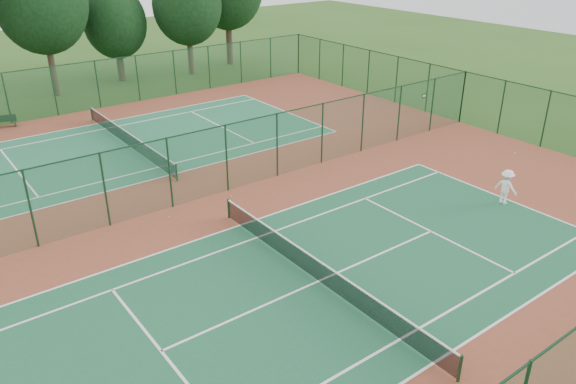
% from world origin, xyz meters
% --- Properties ---
extents(ground, '(120.00, 120.00, 0.00)m').
position_xyz_m(ground, '(0.00, 0.00, 0.00)').
color(ground, '#2B531A').
rests_on(ground, ground).
extents(red_pad, '(40.00, 36.00, 0.01)m').
position_xyz_m(red_pad, '(0.00, 0.00, 0.01)').
color(red_pad, brown).
rests_on(red_pad, ground).
extents(court_near, '(23.77, 10.97, 0.01)m').
position_xyz_m(court_near, '(0.00, -9.00, 0.01)').
color(court_near, '#1B5837').
rests_on(court_near, red_pad).
extents(court_far, '(23.77, 10.97, 0.01)m').
position_xyz_m(court_far, '(0.00, 9.00, 0.01)').
color(court_far, '#226B46').
rests_on(court_far, red_pad).
extents(fence_north, '(40.00, 0.09, 3.50)m').
position_xyz_m(fence_north, '(0.00, 18.00, 1.76)').
color(fence_north, '#1C5430').
rests_on(fence_north, ground).
extents(fence_east, '(0.09, 36.00, 3.50)m').
position_xyz_m(fence_east, '(20.00, 0.00, 1.76)').
color(fence_east, '#174526').
rests_on(fence_east, ground).
extents(fence_divider, '(40.00, 0.09, 3.50)m').
position_xyz_m(fence_divider, '(0.00, 0.00, 1.76)').
color(fence_divider, '#184A2C').
rests_on(fence_divider, ground).
extents(tennis_net_near, '(0.10, 12.90, 0.97)m').
position_xyz_m(tennis_net_near, '(0.00, -9.00, 0.54)').
color(tennis_net_near, '#14381E').
rests_on(tennis_net_near, ground).
extents(tennis_net_far, '(0.10, 12.90, 0.97)m').
position_xyz_m(tennis_net_far, '(0.00, 9.00, 0.54)').
color(tennis_net_far, '#153B21').
rests_on(tennis_net_far, ground).
extents(player_near, '(0.75, 1.17, 1.72)m').
position_xyz_m(player_near, '(11.38, -9.24, 0.88)').
color(player_near, white).
rests_on(player_near, court_near).
extents(bench, '(1.50, 0.79, 0.89)m').
position_xyz_m(bench, '(-5.13, 17.33, 0.47)').
color(bench, '#11311A').
rests_on(bench, red_pad).
extents(stray_ball_a, '(0.07, 0.07, 0.07)m').
position_xyz_m(stray_ball_a, '(1.26, -0.70, 0.05)').
color(stray_ball_a, '#C3D331').
rests_on(stray_ball_a, red_pad).
extents(stray_ball_b, '(0.06, 0.06, 0.06)m').
position_xyz_m(stray_ball_b, '(9.92, -0.51, 0.04)').
color(stray_ball_b, '#E7F438').
rests_on(stray_ball_b, red_pad).
extents(stray_ball_c, '(0.07, 0.07, 0.07)m').
position_xyz_m(stray_ball_c, '(-2.20, -0.90, 0.04)').
color(stray_ball_c, gold).
rests_on(stray_ball_c, red_pad).
extents(evergreen_row, '(39.00, 5.00, 12.00)m').
position_xyz_m(evergreen_row, '(0.50, 24.25, 0.00)').
color(evergreen_row, black).
rests_on(evergreen_row, ground).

